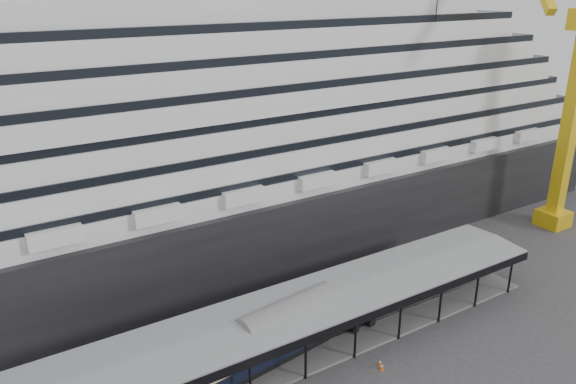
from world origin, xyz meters
The scene contains 7 objects.
ground centered at (0.00, 0.00, 0.00)m, with size 200.00×200.00×0.00m, color #37373A.
cruise_ship centered at (0.05, 32.00, 18.35)m, with size 130.00×30.00×43.90m.
platform_canopy centered at (0.00, 5.00, 2.36)m, with size 56.00×9.18×5.30m.
crane_yellow centered at (47.06, 10.54, 19.96)m, with size 23.83×18.78×47.60m.
pullman_carriage centered at (-2.16, 5.00, 2.87)m, with size 24.46×6.24×23.82m.
traffic_cone_mid centered at (4.19, -1.36, 0.33)m, with size 0.41×0.41×0.67m.
traffic_cone_right centered at (3.92, -1.93, 0.35)m, with size 0.43×0.43×0.71m.
Camera 1 is at (-26.96, -34.23, 34.51)m, focal length 35.00 mm.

